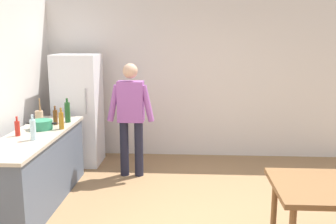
{
  "coord_description": "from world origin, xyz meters",
  "views": [
    {
      "loc": [
        -0.08,
        -3.75,
        2.1
      ],
      "look_at": [
        -0.36,
        1.12,
        1.13
      ],
      "focal_mm": 41.66,
      "sensor_mm": 36.0,
      "label": 1
    }
  ],
  "objects": [
    {
      "name": "bottle_sauce_red",
      "position": [
        -2.16,
        0.71,
        1.0
      ],
      "size": [
        0.06,
        0.06,
        0.24
      ],
      "color": "#B22319",
      "rests_on": "kitchen_counter"
    },
    {
      "name": "bottle_wine_green",
      "position": [
        -1.79,
        1.49,
        1.05
      ],
      "size": [
        0.08,
        0.08,
        0.34
      ],
      "color": "#1E5123",
      "rests_on": "kitchen_counter"
    },
    {
      "name": "person",
      "position": [
        -0.95,
        1.85,
        0.98
      ],
      "size": [
        0.7,
        0.22,
        1.7
      ],
      "color": "#1E1E2D",
      "rests_on": "ground_plane"
    },
    {
      "name": "bottle_water_clear",
      "position": [
        -1.9,
        0.54,
        1.03
      ],
      "size": [
        0.07,
        0.07,
        0.3
      ],
      "color": "silver",
      "rests_on": "kitchen_counter"
    },
    {
      "name": "wall_back",
      "position": [
        0.0,
        3.0,
        1.35
      ],
      "size": [
        6.4,
        0.12,
        2.7
      ],
      "primitive_type": "cube",
      "color": "silver",
      "rests_on": "ground_plane"
    },
    {
      "name": "bottle_beer_brown",
      "position": [
        -1.91,
        1.33,
        1.01
      ],
      "size": [
        0.06,
        0.06,
        0.26
      ],
      "color": "#5B3314",
      "rests_on": "kitchen_counter"
    },
    {
      "name": "refrigerator",
      "position": [
        -1.9,
        2.4,
        0.9
      ],
      "size": [
        0.7,
        0.67,
        1.8
      ],
      "color": "white",
      "rests_on": "ground_plane"
    },
    {
      "name": "kitchen_counter",
      "position": [
        -2.0,
        0.8,
        0.45
      ],
      "size": [
        0.64,
        2.2,
        0.9
      ],
      "color": "#4C5666",
      "rests_on": "ground_plane"
    },
    {
      "name": "bottle_oil_amber",
      "position": [
        -1.74,
        1.08,
        1.02
      ],
      "size": [
        0.06,
        0.06,
        0.28
      ],
      "color": "#996619",
      "rests_on": "kitchen_counter"
    },
    {
      "name": "utensil_jar",
      "position": [
        -2.23,
        1.57,
        0.98
      ],
      "size": [
        0.11,
        0.11,
        0.32
      ],
      "color": "tan",
      "rests_on": "kitchen_counter"
    },
    {
      "name": "cooking_pot",
      "position": [
        -2.0,
        1.06,
        0.96
      ],
      "size": [
        0.4,
        0.28,
        0.12
      ],
      "color": "#2D845B",
      "rests_on": "kitchen_counter"
    }
  ]
}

